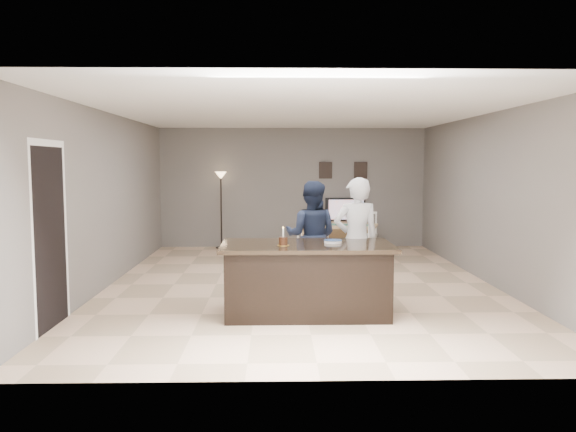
{
  "coord_description": "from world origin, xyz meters",
  "views": [
    {
      "loc": [
        -0.4,
        -8.77,
        1.91
      ],
      "look_at": [
        -0.2,
        -0.3,
        1.11
      ],
      "focal_mm": 35.0,
      "sensor_mm": 36.0,
      "label": 1
    }
  ],
  "objects_px": {
    "dining_table": "(339,231)",
    "kitchen_island": "(307,279)",
    "tv_console": "(346,235)",
    "man": "(311,236)",
    "television": "(346,210)",
    "woman": "(356,241)",
    "birthday_cake": "(283,241)",
    "floor_lamp": "(221,189)",
    "plate_stack": "(333,241)"
  },
  "relations": [
    {
      "from": "man",
      "to": "tv_console",
      "type": "bearing_deg",
      "value": -89.85
    },
    {
      "from": "television",
      "to": "dining_table",
      "type": "bearing_deg",
      "value": 78.21
    },
    {
      "from": "tv_console",
      "to": "floor_lamp",
      "type": "relative_size",
      "value": 0.7
    },
    {
      "from": "television",
      "to": "floor_lamp",
      "type": "xyz_separation_m",
      "value": [
        -2.81,
        -0.05,
        0.47
      ]
    },
    {
      "from": "kitchen_island",
      "to": "dining_table",
      "type": "xyz_separation_m",
      "value": [
        0.87,
        4.08,
        0.12
      ]
    },
    {
      "from": "woman",
      "to": "dining_table",
      "type": "relative_size",
      "value": 0.88
    },
    {
      "from": "kitchen_island",
      "to": "man",
      "type": "distance_m",
      "value": 1.41
    },
    {
      "from": "woman",
      "to": "floor_lamp",
      "type": "distance_m",
      "value": 5.57
    },
    {
      "from": "birthday_cake",
      "to": "dining_table",
      "type": "height_order",
      "value": "birthday_cake"
    },
    {
      "from": "television",
      "to": "tv_console",
      "type": "bearing_deg",
      "value": 90.0
    },
    {
      "from": "birthday_cake",
      "to": "floor_lamp",
      "type": "relative_size",
      "value": 0.13
    },
    {
      "from": "dining_table",
      "to": "floor_lamp",
      "type": "height_order",
      "value": "floor_lamp"
    },
    {
      "from": "kitchen_island",
      "to": "floor_lamp",
      "type": "xyz_separation_m",
      "value": [
        -1.61,
        5.59,
        0.88
      ]
    },
    {
      "from": "man",
      "to": "floor_lamp",
      "type": "relative_size",
      "value": 0.96
    },
    {
      "from": "woman",
      "to": "kitchen_island",
      "type": "bearing_deg",
      "value": 30.56
    },
    {
      "from": "woman",
      "to": "man",
      "type": "distance_m",
      "value": 0.98
    },
    {
      "from": "television",
      "to": "floor_lamp",
      "type": "relative_size",
      "value": 0.53
    },
    {
      "from": "tv_console",
      "to": "kitchen_island",
      "type": "bearing_deg",
      "value": -102.16
    },
    {
      "from": "kitchen_island",
      "to": "man",
      "type": "height_order",
      "value": "man"
    },
    {
      "from": "television",
      "to": "dining_table",
      "type": "distance_m",
      "value": 1.62
    },
    {
      "from": "plate_stack",
      "to": "dining_table",
      "type": "height_order",
      "value": "plate_stack"
    },
    {
      "from": "tv_console",
      "to": "man",
      "type": "relative_size",
      "value": 0.73
    },
    {
      "from": "floor_lamp",
      "to": "dining_table",
      "type": "bearing_deg",
      "value": -31.3
    },
    {
      "from": "dining_table",
      "to": "kitchen_island",
      "type": "bearing_deg",
      "value": -87.34
    },
    {
      "from": "birthday_cake",
      "to": "dining_table",
      "type": "relative_size",
      "value": 0.12
    },
    {
      "from": "kitchen_island",
      "to": "tv_console",
      "type": "xyz_separation_m",
      "value": [
        1.2,
        5.57,
        -0.15
      ]
    },
    {
      "from": "man",
      "to": "dining_table",
      "type": "bearing_deg",
      "value": -90.78
    },
    {
      "from": "television",
      "to": "floor_lamp",
      "type": "distance_m",
      "value": 2.85
    },
    {
      "from": "man",
      "to": "birthday_cake",
      "type": "height_order",
      "value": "man"
    },
    {
      "from": "tv_console",
      "to": "birthday_cake",
      "type": "height_order",
      "value": "birthday_cake"
    },
    {
      "from": "television",
      "to": "man",
      "type": "relative_size",
      "value": 0.55
    },
    {
      "from": "tv_console",
      "to": "birthday_cake",
      "type": "distance_m",
      "value": 5.92
    },
    {
      "from": "plate_stack",
      "to": "birthday_cake",
      "type": "bearing_deg",
      "value": -161.92
    },
    {
      "from": "tv_console",
      "to": "man",
      "type": "xyz_separation_m",
      "value": [
        -1.06,
        -4.22,
        0.52
      ]
    },
    {
      "from": "kitchen_island",
      "to": "television",
      "type": "distance_m",
      "value": 5.78
    },
    {
      "from": "birthday_cake",
      "to": "floor_lamp",
      "type": "xyz_separation_m",
      "value": [
        -1.31,
        5.71,
        0.38
      ]
    },
    {
      "from": "woman",
      "to": "tv_console",
      "type": "bearing_deg",
      "value": -103.1
    },
    {
      "from": "man",
      "to": "birthday_cake",
      "type": "relative_size",
      "value": 7.15
    },
    {
      "from": "woman",
      "to": "plate_stack",
      "type": "bearing_deg",
      "value": 44.38
    },
    {
      "from": "birthday_cake",
      "to": "kitchen_island",
      "type": "bearing_deg",
      "value": 22.53
    },
    {
      "from": "dining_table",
      "to": "floor_lamp",
      "type": "distance_m",
      "value": 3.0
    },
    {
      "from": "kitchen_island",
      "to": "television",
      "type": "relative_size",
      "value": 2.35
    },
    {
      "from": "birthday_cake",
      "to": "plate_stack",
      "type": "relative_size",
      "value": 1.0
    },
    {
      "from": "woman",
      "to": "man",
      "type": "height_order",
      "value": "woman"
    },
    {
      "from": "kitchen_island",
      "to": "man",
      "type": "xyz_separation_m",
      "value": [
        0.14,
        1.35,
        0.37
      ]
    },
    {
      "from": "floor_lamp",
      "to": "man",
      "type": "bearing_deg",
      "value": -67.55
    },
    {
      "from": "man",
      "to": "plate_stack",
      "type": "relative_size",
      "value": 7.11
    },
    {
      "from": "birthday_cake",
      "to": "tv_console",
      "type": "bearing_deg",
      "value": 75.26
    },
    {
      "from": "tv_console",
      "to": "woman",
      "type": "distance_m",
      "value": 5.08
    },
    {
      "from": "kitchen_island",
      "to": "dining_table",
      "type": "relative_size",
      "value": 1.1
    }
  ]
}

